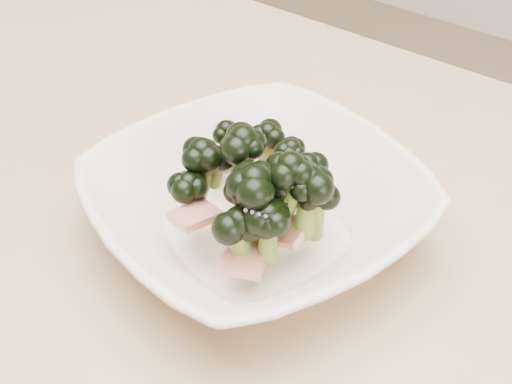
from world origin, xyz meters
TOP-DOWN VIEW (x-y plane):
  - dining_table at (0.00, 0.00)m, footprint 1.20×0.80m
  - broccoli_dish at (0.00, 0.02)m, footprint 0.33×0.33m

SIDE VIEW (x-z plane):
  - dining_table at x=0.00m, z-range 0.28..1.03m
  - broccoli_dish at x=0.00m, z-range 0.73..0.85m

